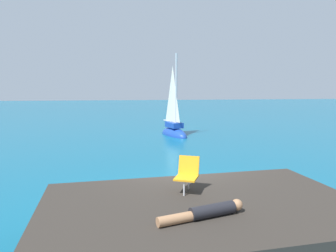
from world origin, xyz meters
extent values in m
plane|color=#0F5675|center=(0.00, 0.00, 0.00)|extent=(160.00, 160.00, 0.00)
cube|color=#2D2823|center=(-0.03, -3.31, 0.55)|extent=(6.93, 4.47, 1.09)
cube|color=#2D2626|center=(-0.29, -0.70, 0.00)|extent=(1.05, 0.97, 0.58)
cube|color=#272A20|center=(1.22, -1.08, 0.00)|extent=(1.33, 1.43, 0.80)
ellipsoid|color=#193D99|center=(2.22, 12.74, 0.00)|extent=(2.07, 3.60, 1.17)
cube|color=#193D99|center=(2.22, 12.74, 0.78)|extent=(1.20, 1.66, 0.38)
cylinder|color=#B7B7BC|center=(2.31, 12.43, 3.25)|extent=(0.13, 0.13, 5.32)
cylinder|color=#B2B2B7|center=(2.01, 13.45, 0.96)|extent=(0.69, 2.07, 0.10)
pyramid|color=silver|center=(2.14, 13.00, 3.03)|extent=(0.53, 1.65, 4.05)
cylinder|color=black|center=(-0.04, -4.03, 1.21)|extent=(0.93, 0.47, 0.24)
cylinder|color=#9E704C|center=(-0.76, -4.23, 1.18)|extent=(0.72, 0.36, 0.18)
sphere|color=#9E704C|center=(0.49, -3.89, 1.23)|extent=(0.22, 0.22, 0.22)
cube|color=orange|center=(-0.24, -2.67, 1.44)|extent=(0.66, 0.68, 0.04)
cube|color=orange|center=(-0.13, -2.44, 1.67)|extent=(0.50, 0.34, 0.45)
cylinder|color=silver|center=(-0.33, -2.86, 1.27)|extent=(0.04, 0.04, 0.35)
cylinder|color=silver|center=(-0.13, -2.44, 1.27)|extent=(0.04, 0.04, 0.35)
camera|label=1|loc=(-1.70, -9.29, 3.46)|focal=32.88mm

